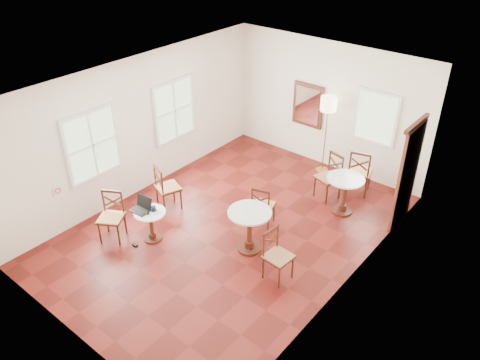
% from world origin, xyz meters
% --- Properties ---
extents(ground, '(7.00, 7.00, 0.00)m').
position_xyz_m(ground, '(0.00, 0.00, 0.00)').
color(ground, '#601510').
rests_on(ground, ground).
extents(room_shell, '(5.02, 7.02, 3.01)m').
position_xyz_m(room_shell, '(-0.06, 0.27, 1.89)').
color(room_shell, white).
rests_on(room_shell, ground).
extents(cafe_table_near, '(0.60, 0.60, 0.64)m').
position_xyz_m(cafe_table_near, '(-0.96, -1.19, 0.39)').
color(cafe_table_near, '#451D11').
rests_on(cafe_table_near, ground).
extents(cafe_table_mid, '(0.80, 0.80, 0.85)m').
position_xyz_m(cafe_table_mid, '(0.67, -0.24, 0.52)').
color(cafe_table_mid, '#451D11').
rests_on(cafe_table_mid, ground).
extents(cafe_table_back, '(0.77, 0.77, 0.81)m').
position_xyz_m(cafe_table_back, '(1.41, 1.95, 0.50)').
color(cafe_table_back, '#451D11').
rests_on(cafe_table_back, ground).
extents(chair_near_a, '(0.59, 0.59, 1.01)m').
position_xyz_m(chair_near_a, '(-1.51, -0.26, 0.50)').
color(chair_near_a, '#451D11').
rests_on(chair_near_a, ground).
extents(chair_near_b, '(0.62, 0.62, 0.98)m').
position_xyz_m(chair_near_b, '(-1.57, -1.62, 0.49)').
color(chair_near_b, '#451D11').
rests_on(chair_near_b, ground).
extents(chair_mid_a, '(0.52, 0.52, 0.91)m').
position_xyz_m(chair_mid_a, '(0.40, 0.52, 0.45)').
color(chair_mid_a, '#451D11').
rests_on(chair_mid_a, ground).
extents(chair_mid_b, '(0.47, 0.47, 0.96)m').
position_xyz_m(chair_mid_b, '(1.50, -0.54, 0.48)').
color(chair_mid_b, '#451D11').
rests_on(chair_mid_b, ground).
extents(chair_back_a, '(0.61, 0.61, 1.08)m').
position_xyz_m(chair_back_a, '(1.30, 2.82, 0.54)').
color(chair_back_a, '#451D11').
rests_on(chair_back_a, ground).
extents(chair_back_b, '(0.58, 0.58, 1.01)m').
position_xyz_m(chair_back_b, '(0.88, 2.25, 0.50)').
color(chair_back_b, '#451D11').
rests_on(chair_back_b, ground).
extents(floor_lamp, '(0.37, 0.37, 1.88)m').
position_xyz_m(floor_lamp, '(0.21, 3.15, 1.59)').
color(floor_lamp, '#BF8C3F').
rests_on(floor_lamp, ground).
extents(laptop, '(0.38, 0.33, 0.25)m').
position_xyz_m(laptop, '(-1.13, -1.23, 0.70)').
color(laptop, black).
rests_on(laptop, cafe_table_near).
extents(mouse, '(0.09, 0.06, 0.03)m').
position_xyz_m(mouse, '(-0.94, -1.26, 0.65)').
color(mouse, black).
rests_on(mouse, cafe_table_near).
extents(navy_mug, '(0.12, 0.08, 0.10)m').
position_xyz_m(navy_mug, '(-0.92, -1.12, 0.68)').
color(navy_mug, black).
rests_on(navy_mug, cafe_table_near).
extents(water_glass, '(0.05, 0.05, 0.09)m').
position_xyz_m(water_glass, '(-0.95, -1.14, 0.68)').
color(water_glass, white).
rests_on(water_glass, cafe_table_near).
extents(power_adapter, '(0.10, 0.06, 0.04)m').
position_xyz_m(power_adapter, '(-1.06, -1.55, 0.02)').
color(power_adapter, black).
rests_on(power_adapter, ground).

